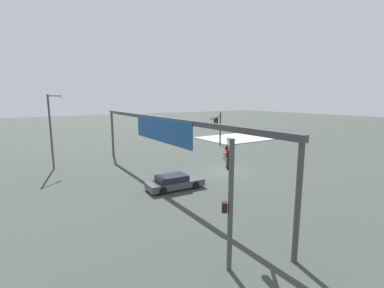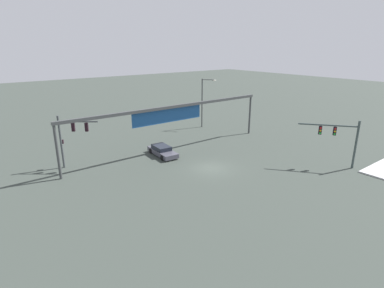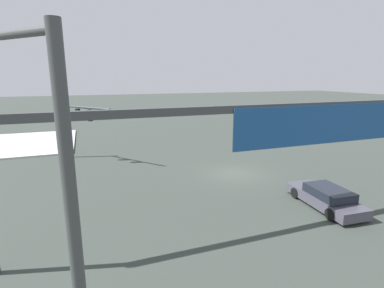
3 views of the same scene
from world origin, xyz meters
The scene contains 6 objects.
ground_plane centered at (0.00, 0.00, 0.00)m, with size 214.68×214.68×0.00m, color #373F39.
sidewalk_corner centered at (16.90, -17.11, 0.07)m, with size 10.19×13.02×0.15m, color #B9B8B8.
traffic_signal_opposite_side centered at (11.47, -8.27, 3.67)m, with size 4.09×5.01×5.43m.
streetlamp_curved_arm centered at (10.98, 14.66, 4.63)m, with size 1.66×1.91×8.00m.
overhead_sign_gantry centered at (-0.17, 7.38, 5.16)m, with size 28.65×0.43×6.03m.
sedan_car_approaching centered at (-2.00, 7.01, 0.58)m, with size 2.19×4.94×1.21m.
Camera 3 is at (10.54, 19.07, 7.28)m, focal length 27.56 mm.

